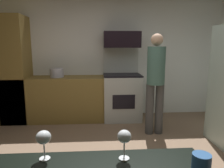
{
  "coord_description": "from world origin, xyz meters",
  "views": [
    {
      "loc": [
        -0.2,
        -2.25,
        1.51
      ],
      "look_at": [
        -0.03,
        0.3,
        1.05
      ],
      "focal_mm": 33.26,
      "sensor_mm": 36.0,
      "label": 1
    }
  ],
  "objects_px": {
    "microwave": "(122,40)",
    "wine_glass_far": "(44,138)",
    "mug_tea": "(201,164)",
    "stock_pot": "(57,73)",
    "person_cook": "(156,79)",
    "oven_range": "(122,95)",
    "wine_glass_mid": "(124,138)"
  },
  "relations": [
    {
      "from": "microwave",
      "to": "wine_glass_far",
      "type": "distance_m",
      "value": 3.39
    },
    {
      "from": "mug_tea",
      "to": "stock_pot",
      "type": "bearing_deg",
      "value": 111.73
    },
    {
      "from": "person_cook",
      "to": "wine_glass_far",
      "type": "xyz_separation_m",
      "value": [
        -1.27,
        -2.34,
        0.05
      ]
    },
    {
      "from": "stock_pot",
      "to": "wine_glass_far",
      "type": "bearing_deg",
      "value": -80.33
    },
    {
      "from": "stock_pot",
      "to": "person_cook",
      "type": "bearing_deg",
      "value": -24.31
    },
    {
      "from": "oven_range",
      "to": "wine_glass_mid",
      "type": "height_order",
      "value": "oven_range"
    },
    {
      "from": "stock_pot",
      "to": "wine_glass_mid",
      "type": "bearing_deg",
      "value": -72.96
    },
    {
      "from": "oven_range",
      "to": "person_cook",
      "type": "height_order",
      "value": "person_cook"
    },
    {
      "from": "wine_glass_far",
      "to": "mug_tea",
      "type": "xyz_separation_m",
      "value": [
        0.79,
        -0.19,
        -0.07
      ]
    },
    {
      "from": "oven_range",
      "to": "wine_glass_mid",
      "type": "xyz_separation_m",
      "value": [
        -0.35,
        -3.18,
        0.51
      ]
    },
    {
      "from": "wine_glass_far",
      "to": "mug_tea",
      "type": "relative_size",
      "value": 1.63
    },
    {
      "from": "wine_glass_far",
      "to": "stock_pot",
      "type": "xyz_separation_m",
      "value": [
        -0.54,
        3.16,
        -0.03
      ]
    },
    {
      "from": "microwave",
      "to": "mug_tea",
      "type": "relative_size",
      "value": 7.24
    },
    {
      "from": "microwave",
      "to": "wine_glass_far",
      "type": "relative_size",
      "value": 4.45
    },
    {
      "from": "person_cook",
      "to": "stock_pot",
      "type": "relative_size",
      "value": 6.28
    },
    {
      "from": "oven_range",
      "to": "wine_glass_mid",
      "type": "relative_size",
      "value": 8.84
    },
    {
      "from": "oven_range",
      "to": "wine_glass_far",
      "type": "relative_size",
      "value": 8.96
    },
    {
      "from": "wine_glass_mid",
      "to": "microwave",
      "type": "bearing_deg",
      "value": 83.86
    },
    {
      "from": "wine_glass_mid",
      "to": "stock_pot",
      "type": "bearing_deg",
      "value": 107.04
    },
    {
      "from": "microwave",
      "to": "stock_pot",
      "type": "height_order",
      "value": "microwave"
    },
    {
      "from": "oven_range",
      "to": "person_cook",
      "type": "bearing_deg",
      "value": -59.33
    },
    {
      "from": "person_cook",
      "to": "stock_pot",
      "type": "bearing_deg",
      "value": 155.69
    },
    {
      "from": "wine_glass_mid",
      "to": "mug_tea",
      "type": "height_order",
      "value": "wine_glass_mid"
    },
    {
      "from": "microwave",
      "to": "stock_pot",
      "type": "distance_m",
      "value": 1.48
    },
    {
      "from": "wine_glass_mid",
      "to": "mug_tea",
      "type": "bearing_deg",
      "value": -24.09
    },
    {
      "from": "stock_pot",
      "to": "oven_range",
      "type": "bearing_deg",
      "value": -0.28
    },
    {
      "from": "wine_glass_mid",
      "to": "stock_pot",
      "type": "relative_size",
      "value": 0.61
    },
    {
      "from": "oven_range",
      "to": "mug_tea",
      "type": "relative_size",
      "value": 14.57
    },
    {
      "from": "oven_range",
      "to": "stock_pot",
      "type": "distance_m",
      "value": 1.41
    },
    {
      "from": "mug_tea",
      "to": "wine_glass_mid",
      "type": "bearing_deg",
      "value": 155.91
    },
    {
      "from": "person_cook",
      "to": "stock_pot",
      "type": "distance_m",
      "value": 1.98
    },
    {
      "from": "oven_range",
      "to": "mug_tea",
      "type": "distance_m",
      "value": 3.36
    }
  ]
}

